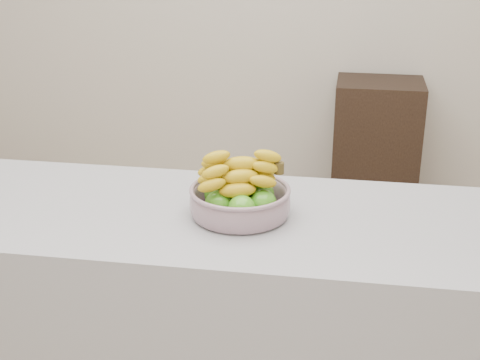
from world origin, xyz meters
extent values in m
cube|color=#97969E|center=(0.00, -0.15, 0.45)|extent=(2.00, 0.60, 0.90)
cube|color=black|center=(0.60, 1.78, 0.41)|extent=(0.46, 0.37, 0.82)
cylinder|color=#9DAEBC|center=(0.16, -0.15, 0.91)|extent=(0.23, 0.23, 0.01)
torus|color=#9DAEBC|center=(0.16, -0.15, 0.97)|extent=(0.27, 0.27, 0.01)
sphere|color=#489D1B|center=(0.18, -0.21, 0.95)|extent=(0.07, 0.07, 0.07)
sphere|color=#489D1B|center=(0.23, -0.16, 0.95)|extent=(0.07, 0.07, 0.07)
sphere|color=#489D1B|center=(0.21, -0.10, 0.95)|extent=(0.07, 0.07, 0.07)
sphere|color=#489D1B|center=(0.15, -0.08, 0.95)|extent=(0.07, 0.07, 0.07)
sphere|color=#489D1B|center=(0.10, -0.13, 0.95)|extent=(0.07, 0.07, 0.07)
sphere|color=#489D1B|center=(0.12, -0.19, 0.95)|extent=(0.07, 0.07, 0.07)
ellipsoid|color=yellow|center=(0.16, -0.19, 0.99)|extent=(0.17, 0.09, 0.04)
ellipsoid|color=yellow|center=(0.16, -0.15, 0.99)|extent=(0.17, 0.07, 0.04)
ellipsoid|color=yellow|center=(0.15, -0.11, 0.99)|extent=(0.17, 0.06, 0.04)
ellipsoid|color=yellow|center=(0.17, -0.17, 1.02)|extent=(0.17, 0.10, 0.04)
ellipsoid|color=yellow|center=(0.16, -0.12, 1.02)|extent=(0.17, 0.04, 0.04)
ellipsoid|color=yellow|center=(0.17, -0.14, 1.05)|extent=(0.17, 0.07, 0.04)
cylinder|color=#413515|center=(0.26, -0.12, 1.03)|extent=(0.03, 0.03, 0.03)
camera|label=1|loc=(0.42, -1.73, 1.65)|focal=50.00mm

